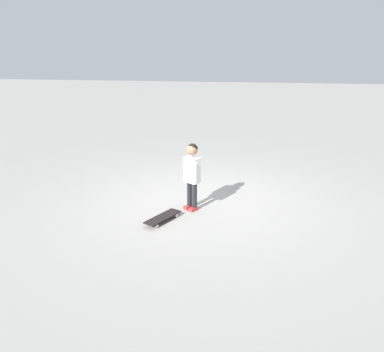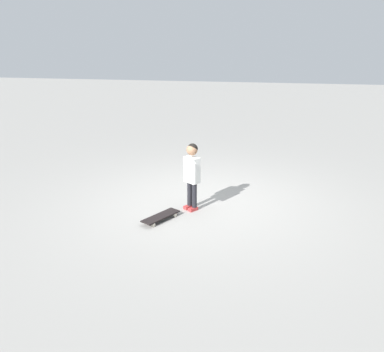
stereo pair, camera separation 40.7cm
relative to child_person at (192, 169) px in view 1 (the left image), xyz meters
The scene contains 3 objects.
ground_plane 0.77m from the child_person, 110.44° to the right, with size 50.00×50.00×0.00m, color gray.
child_person is the anchor object (origin of this frame).
skateboard 0.86m from the child_person, 56.19° to the left, with size 0.45×0.66×0.07m.
Camera 1 is at (-0.81, 5.86, 2.39)m, focal length 35.68 mm.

